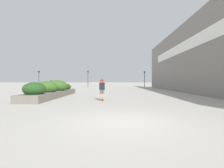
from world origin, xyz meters
The scene contains 10 objects.
ground_plane centered at (0.00, 0.00, 0.00)m, with size 300.00×300.00×0.00m, color #ADA89E.
building_wall_right centered at (8.02, 14.25, 4.13)m, with size 0.67×36.71×8.23m.
planter_box centered at (-5.68, 9.04, 0.59)m, with size 1.83×9.53×1.48m.
skateboard centered at (-1.21, 6.37, 0.07)m, with size 0.31×0.62×0.10m.
skateboarder centered at (-1.21, 6.37, 0.97)m, with size 1.34×0.32×1.44m.
car_leftmost centered at (-15.52, 38.81, 0.78)m, with size 4.55×1.91×1.47m.
car_center_left centered at (16.50, 40.22, 0.85)m, with size 4.49×1.86×1.63m.
traffic_light_left centered at (-6.53, 33.70, 2.52)m, with size 0.28×0.30×3.73m.
traffic_light_right centered at (6.34, 33.76, 2.44)m, with size 0.28×0.30×3.60m.
traffic_light_far_left centered at (-17.59, 33.16, 2.48)m, with size 0.28×0.30×3.67m.
Camera 1 is at (-0.26, -5.91, 1.40)m, focal length 28.00 mm.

